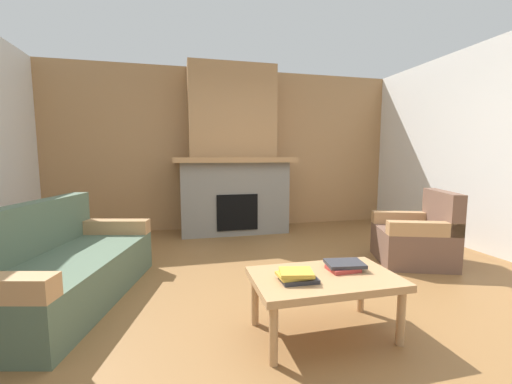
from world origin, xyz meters
TOP-DOWN VIEW (x-y plane):
  - ground at (0.00, 0.00)m, footprint 9.00×9.00m
  - wall_back_wood_panel at (0.00, 3.00)m, footprint 6.00×0.12m
  - fireplace at (0.00, 2.62)m, footprint 1.90×0.82m
  - couch at (-1.87, 0.39)m, footprint 1.24×1.95m
  - armchair at (1.83, 0.55)m, footprint 0.97×0.97m
  - coffee_table at (0.10, -0.60)m, footprint 1.00×0.60m
  - book_stack_near_edge at (-0.12, -0.65)m, footprint 0.26×0.21m
  - book_stack_center at (0.29, -0.53)m, footprint 0.29×0.23m

SIDE VIEW (x-z plane):
  - ground at x=0.00m, z-range 0.00..0.00m
  - couch at x=-1.87m, z-range -0.14..0.71m
  - armchair at x=1.83m, z-range -0.13..0.72m
  - coffee_table at x=0.10m, z-range 0.16..0.59m
  - book_stack_center at x=0.29m, z-range 0.43..0.49m
  - book_stack_near_edge at x=-0.12m, z-range 0.43..0.50m
  - fireplace at x=0.00m, z-range -0.19..2.51m
  - wall_back_wood_panel at x=0.00m, z-range 0.00..2.70m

